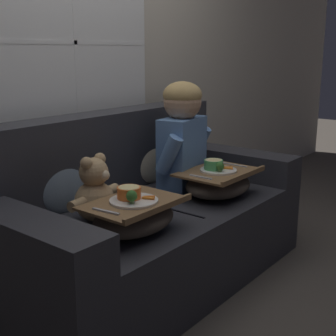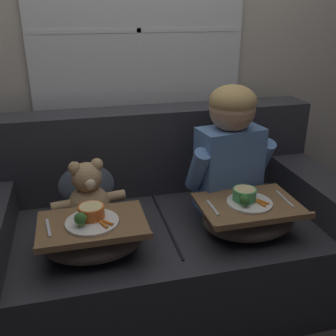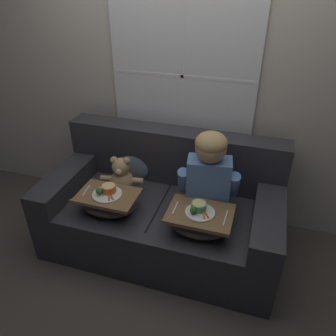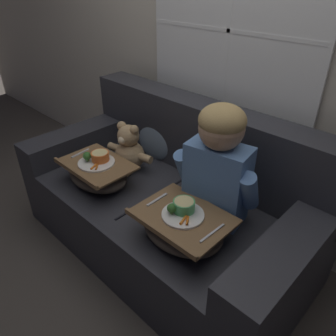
# 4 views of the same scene
# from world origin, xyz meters

# --- Properties ---
(ground_plane) EXTENTS (14.00, 14.00, 0.00)m
(ground_plane) POSITION_xyz_m (0.00, 0.00, 0.00)
(ground_plane) COLOR #4C443D
(wall_back_with_window) EXTENTS (8.00, 0.08, 2.60)m
(wall_back_with_window) POSITION_xyz_m (0.00, 0.61, 1.30)
(wall_back_with_window) COLOR beige
(wall_back_with_window) RESTS_ON ground_plane
(couch) EXTENTS (1.89, 0.97, 0.94)m
(couch) POSITION_xyz_m (0.00, 0.07, 0.33)
(couch) COLOR #2D2D33
(couch) RESTS_ON ground_plane
(throw_pillow_behind_child) EXTENTS (0.35, 0.17, 0.37)m
(throw_pillow_behind_child) POSITION_xyz_m (0.36, 0.30, 0.62)
(throw_pillow_behind_child) COLOR #C1B293
(throw_pillow_behind_child) RESTS_ON couch
(throw_pillow_behind_teddy) EXTENTS (0.37, 0.18, 0.38)m
(throw_pillow_behind_teddy) POSITION_xyz_m (-0.36, 0.30, 0.62)
(throw_pillow_behind_teddy) COLOR slate
(throw_pillow_behind_teddy) RESTS_ON couch
(child_figure) EXTENTS (0.48, 0.26, 0.66)m
(child_figure) POSITION_xyz_m (0.36, 0.04, 0.82)
(child_figure) COLOR #5B84BC
(child_figure) RESTS_ON couch
(teddy_bear) EXTENTS (0.37, 0.26, 0.34)m
(teddy_bear) POSITION_xyz_m (-0.36, 0.04, 0.60)
(teddy_bear) COLOR tan
(teddy_bear) RESTS_ON couch
(lap_tray_child) EXTENTS (0.47, 0.36, 0.22)m
(lap_tray_child) POSITION_xyz_m (0.36, -0.22, 0.54)
(lap_tray_child) COLOR #473D33
(lap_tray_child) RESTS_ON child_figure
(lap_tray_teddy) EXTENTS (0.46, 0.33, 0.22)m
(lap_tray_teddy) POSITION_xyz_m (-0.36, -0.22, 0.54)
(lap_tray_teddy) COLOR #473D33
(lap_tray_teddy) RESTS_ON teddy_bear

